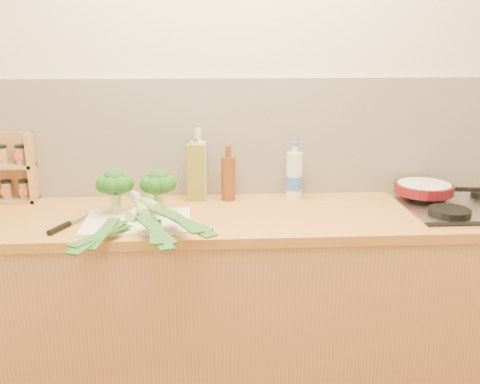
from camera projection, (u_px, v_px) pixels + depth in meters
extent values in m
plane|color=beige|center=(232.00, 109.00, 2.44)|extent=(3.50, 0.00, 3.50)
cube|color=silver|center=(233.00, 138.00, 2.46)|extent=(3.20, 0.02, 0.54)
cube|color=#BB804E|center=(236.00, 313.00, 2.39)|extent=(3.20, 0.60, 0.86)
cube|color=#BB7F37|center=(236.00, 217.00, 2.26)|extent=(3.20, 0.62, 0.04)
cube|color=silver|center=(471.00, 207.00, 2.32)|extent=(0.58, 0.50, 0.01)
cylinder|color=black|center=(449.00, 212.00, 2.19)|extent=(0.17, 0.17, 0.03)
cylinder|color=black|center=(426.00, 196.00, 2.42)|extent=(0.17, 0.17, 0.03)
cube|color=beige|center=(137.00, 221.00, 2.13)|extent=(0.42, 0.32, 0.01)
cylinder|color=#93AC64|center=(116.00, 203.00, 2.20)|extent=(0.04, 0.04, 0.08)
sphere|color=#133D10|center=(115.00, 180.00, 2.17)|extent=(0.09, 0.09, 0.09)
sphere|color=#133D10|center=(125.00, 183.00, 2.18)|extent=(0.07, 0.07, 0.07)
sphere|color=#133D10|center=(123.00, 181.00, 2.21)|extent=(0.07, 0.07, 0.07)
sphere|color=#133D10|center=(114.00, 181.00, 2.22)|extent=(0.07, 0.07, 0.07)
sphere|color=#133D10|center=(106.00, 182.00, 2.19)|extent=(0.07, 0.07, 0.07)
sphere|color=#133D10|center=(104.00, 185.00, 2.16)|extent=(0.07, 0.07, 0.07)
sphere|color=#133D10|center=(111.00, 186.00, 2.14)|extent=(0.07, 0.07, 0.07)
sphere|color=#133D10|center=(120.00, 186.00, 2.15)|extent=(0.07, 0.07, 0.07)
cylinder|color=#93AC64|center=(159.00, 203.00, 2.22)|extent=(0.04, 0.04, 0.08)
sphere|color=#133D10|center=(158.00, 180.00, 2.19)|extent=(0.09, 0.09, 0.09)
sphere|color=#133D10|center=(168.00, 183.00, 2.20)|extent=(0.07, 0.07, 0.07)
sphere|color=#133D10|center=(165.00, 181.00, 2.23)|extent=(0.07, 0.07, 0.07)
sphere|color=#133D10|center=(157.00, 181.00, 2.24)|extent=(0.07, 0.07, 0.07)
sphere|color=#133D10|center=(149.00, 182.00, 2.21)|extent=(0.07, 0.07, 0.07)
sphere|color=#133D10|center=(148.00, 185.00, 2.18)|extent=(0.07, 0.07, 0.07)
sphere|color=#133D10|center=(155.00, 186.00, 2.16)|extent=(0.07, 0.07, 0.07)
sphere|color=#133D10|center=(164.00, 185.00, 2.17)|extent=(0.07, 0.07, 0.07)
cylinder|color=white|center=(149.00, 204.00, 2.27)|extent=(0.07, 0.11, 0.04)
cylinder|color=#84BC5E|center=(137.00, 212.00, 2.16)|extent=(0.08, 0.14, 0.04)
cube|color=#1C4317|center=(101.00, 235.00, 1.90)|extent=(0.19, 0.28, 0.02)
cube|color=#1C4317|center=(98.00, 237.00, 1.88)|extent=(0.16, 0.34, 0.01)
cube|color=#1C4317|center=(103.00, 233.00, 1.91)|extent=(0.08, 0.28, 0.02)
cylinder|color=white|center=(137.00, 201.00, 2.24)|extent=(0.07, 0.11, 0.04)
cylinder|color=#84BC5E|center=(142.00, 209.00, 2.14)|extent=(0.08, 0.14, 0.04)
cube|color=#1C4317|center=(156.00, 231.00, 1.88)|extent=(0.08, 0.30, 0.02)
cube|color=#1C4317|center=(157.00, 233.00, 1.87)|extent=(0.14, 0.34, 0.01)
cube|color=#1C4317|center=(155.00, 229.00, 1.89)|extent=(0.17, 0.27, 0.02)
cylinder|color=white|center=(138.00, 198.00, 2.22)|extent=(0.09, 0.11, 0.04)
cylinder|color=#84BC5E|center=(150.00, 204.00, 2.14)|extent=(0.10, 0.13, 0.04)
cube|color=#1C4317|center=(184.00, 222.00, 1.92)|extent=(0.15, 0.30, 0.02)
cube|color=#1C4317|center=(187.00, 223.00, 1.91)|extent=(0.22, 0.31, 0.01)
cube|color=#1C4317|center=(182.00, 220.00, 1.93)|extent=(0.23, 0.23, 0.02)
cube|color=silver|center=(84.00, 218.00, 2.18)|extent=(0.11, 0.18, 0.00)
cylinder|color=black|center=(59.00, 228.00, 2.04)|extent=(0.07, 0.12, 0.02)
cylinder|color=#520D13|center=(424.00, 188.00, 2.41)|extent=(0.26, 0.26, 0.04)
cylinder|color=beige|center=(424.00, 184.00, 2.40)|extent=(0.23, 0.23, 0.00)
cube|color=black|center=(466.00, 189.00, 2.39)|extent=(0.13, 0.04, 0.02)
cube|color=tan|center=(7.00, 166.00, 2.42)|extent=(0.26, 0.02, 0.31)
cube|color=tan|center=(8.00, 200.00, 2.42)|extent=(0.26, 0.10, 0.02)
cube|color=tan|center=(4.00, 166.00, 2.37)|extent=(0.26, 0.10, 0.02)
cube|color=tan|center=(32.00, 168.00, 2.38)|extent=(0.01, 0.10, 0.31)
cylinder|color=gray|center=(7.00, 190.00, 2.41)|extent=(0.04, 0.04, 0.07)
cylinder|color=gray|center=(24.00, 190.00, 2.41)|extent=(0.04, 0.04, 0.07)
cylinder|color=gray|center=(3.00, 156.00, 2.36)|extent=(0.04, 0.04, 0.07)
cylinder|color=gray|center=(21.00, 156.00, 2.37)|extent=(0.04, 0.04, 0.07)
cube|color=olive|center=(196.00, 173.00, 2.41)|extent=(0.08, 0.05, 0.26)
cylinder|color=olive|center=(195.00, 141.00, 2.37)|extent=(0.02, 0.02, 0.03)
cylinder|color=silver|center=(199.00, 170.00, 2.42)|extent=(0.07, 0.07, 0.27)
cylinder|color=silver|center=(198.00, 135.00, 2.38)|extent=(0.03, 0.03, 0.06)
cylinder|color=brown|center=(228.00, 178.00, 2.42)|extent=(0.06, 0.06, 0.20)
cylinder|color=brown|center=(228.00, 151.00, 2.38)|extent=(0.03, 0.03, 0.05)
cylinder|color=silver|center=(294.00, 176.00, 2.44)|extent=(0.08, 0.08, 0.22)
cylinder|color=silver|center=(295.00, 149.00, 2.40)|extent=(0.03, 0.03, 0.03)
cylinder|color=blue|center=(294.00, 183.00, 2.45)|extent=(0.08, 0.08, 0.06)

